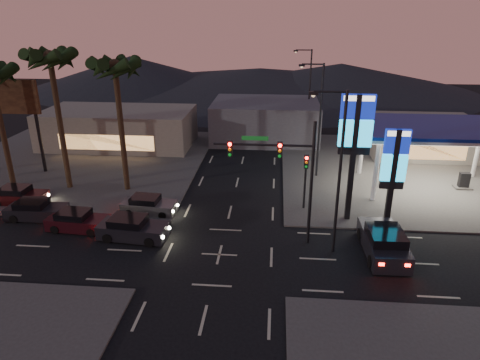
# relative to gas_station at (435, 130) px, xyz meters

# --- Properties ---
(ground) EXTENTS (140.00, 140.00, 0.00)m
(ground) POSITION_rel_gas_station_xyz_m (-16.00, -12.00, -5.08)
(ground) COLOR black
(ground) RESTS_ON ground
(corner_lot_ne) EXTENTS (24.00, 24.00, 0.12)m
(corner_lot_ne) POSITION_rel_gas_station_xyz_m (0.00, 4.00, -5.02)
(corner_lot_ne) COLOR #47443F
(corner_lot_ne) RESTS_ON ground
(corner_lot_nw) EXTENTS (24.00, 24.00, 0.12)m
(corner_lot_nw) POSITION_rel_gas_station_xyz_m (-32.00, 4.00, -5.02)
(corner_lot_nw) COLOR #47443F
(corner_lot_nw) RESTS_ON ground
(gas_station) EXTENTS (12.20, 8.20, 5.47)m
(gas_station) POSITION_rel_gas_station_xyz_m (0.00, 0.00, 0.00)
(gas_station) COLOR silver
(gas_station) RESTS_ON ground
(convenience_store) EXTENTS (10.00, 6.00, 4.00)m
(convenience_store) POSITION_rel_gas_station_xyz_m (2.00, 9.00, -3.08)
(convenience_store) COLOR #726B5B
(convenience_store) RESTS_ON ground
(pylon_sign_tall) EXTENTS (2.20, 0.35, 9.00)m
(pylon_sign_tall) POSITION_rel_gas_station_xyz_m (-7.50, -6.50, 1.31)
(pylon_sign_tall) COLOR black
(pylon_sign_tall) RESTS_ON ground
(pylon_sign_short) EXTENTS (1.60, 0.35, 7.00)m
(pylon_sign_short) POSITION_rel_gas_station_xyz_m (-5.00, -7.50, -0.42)
(pylon_sign_short) COLOR black
(pylon_sign_short) RESTS_ON ground
(traffic_signal_mast) EXTENTS (6.10, 0.39, 8.00)m
(traffic_signal_mast) POSITION_rel_gas_station_xyz_m (-12.24, -10.01, 0.15)
(traffic_signal_mast) COLOR black
(traffic_signal_mast) RESTS_ON ground
(pedestal_signal) EXTENTS (0.32, 0.39, 4.30)m
(pedestal_signal) POSITION_rel_gas_station_xyz_m (-10.50, -5.02, -2.16)
(pedestal_signal) COLOR black
(pedestal_signal) RESTS_ON ground
(streetlight_near) EXTENTS (2.14, 0.25, 10.00)m
(streetlight_near) POSITION_rel_gas_station_xyz_m (-9.21, -11.00, 0.64)
(streetlight_near) COLOR black
(streetlight_near) RESTS_ON ground
(streetlight_mid) EXTENTS (2.14, 0.25, 10.00)m
(streetlight_mid) POSITION_rel_gas_station_xyz_m (-9.21, 2.00, 0.64)
(streetlight_mid) COLOR black
(streetlight_mid) RESTS_ON ground
(streetlight_far) EXTENTS (2.14, 0.25, 10.00)m
(streetlight_far) POSITION_rel_gas_station_xyz_m (-9.21, 16.00, 0.64)
(streetlight_far) COLOR black
(streetlight_far) RESTS_ON ground
(palm_a) EXTENTS (4.41, 4.41, 10.86)m
(palm_a) POSITION_rel_gas_station_xyz_m (-25.00, -2.50, 4.35)
(palm_a) COLOR black
(palm_a) RESTS_ON ground
(palm_b) EXTENTS (4.41, 4.41, 11.46)m
(palm_b) POSITION_rel_gas_station_xyz_m (-30.00, -2.50, 4.89)
(palm_b) COLOR black
(palm_b) RESTS_ON ground
(billboard) EXTENTS (6.00, 0.30, 8.50)m
(billboard) POSITION_rel_gas_station_xyz_m (-36.50, 1.00, 1.25)
(billboard) COLOR black
(billboard) RESTS_ON ground
(building_far_west) EXTENTS (16.00, 8.00, 4.00)m
(building_far_west) POSITION_rel_gas_station_xyz_m (-30.00, 10.00, -3.08)
(building_far_west) COLOR #726B5B
(building_far_west) RESTS_ON ground
(building_far_mid) EXTENTS (12.00, 9.00, 4.40)m
(building_far_mid) POSITION_rel_gas_station_xyz_m (-14.00, 14.00, -2.88)
(building_far_mid) COLOR #4C4C51
(building_far_mid) RESTS_ON ground
(hill_left) EXTENTS (40.00, 40.00, 6.00)m
(hill_left) POSITION_rel_gas_station_xyz_m (-41.00, 48.00, -2.08)
(hill_left) COLOR black
(hill_left) RESTS_ON ground
(hill_right) EXTENTS (50.00, 50.00, 5.00)m
(hill_right) POSITION_rel_gas_station_xyz_m (-1.00, 48.00, -2.58)
(hill_right) COLOR black
(hill_right) RESTS_ON ground
(hill_center) EXTENTS (60.00, 60.00, 4.00)m
(hill_center) POSITION_rel_gas_station_xyz_m (-16.00, 48.00, -3.08)
(hill_center) COLOR black
(hill_center) RESTS_ON ground
(car_lane_a_front) EXTENTS (4.73, 2.29, 1.50)m
(car_lane_a_front) POSITION_rel_gas_station_xyz_m (-21.95, -10.42, -4.38)
(car_lane_a_front) COLOR black
(car_lane_a_front) RESTS_ON ground
(car_lane_a_mid) EXTENTS (4.31, 2.04, 1.37)m
(car_lane_a_mid) POSITION_rel_gas_station_xyz_m (-26.07, -9.57, -4.44)
(car_lane_a_mid) COLOR black
(car_lane_a_mid) RESTS_ON ground
(car_lane_b_front) EXTENTS (4.17, 1.99, 1.33)m
(car_lane_b_front) POSITION_rel_gas_station_xyz_m (-21.96, -6.66, -4.47)
(car_lane_b_front) COLOR #525255
(car_lane_b_front) RESTS_ON ground
(car_lane_b_mid) EXTENTS (4.31, 1.89, 1.39)m
(car_lane_b_mid) POSITION_rel_gas_station_xyz_m (-29.79, -8.18, -4.44)
(car_lane_b_mid) COLOR black
(car_lane_b_mid) RESTS_ON ground
(car_lane_b_rear) EXTENTS (4.27, 1.87, 1.37)m
(car_lane_b_rear) POSITION_rel_gas_station_xyz_m (-32.49, -5.83, -4.44)
(car_lane_b_rear) COLOR black
(car_lane_b_rear) RESTS_ON ground
(suv_station) EXTENTS (2.37, 5.30, 1.75)m
(suv_station) POSITION_rel_gas_station_xyz_m (-6.00, -11.04, -4.27)
(suv_station) COLOR black
(suv_station) RESTS_ON ground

